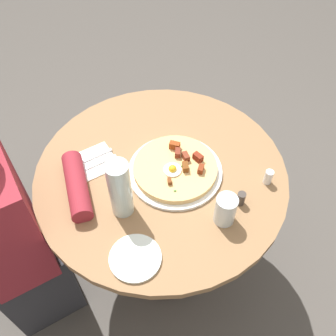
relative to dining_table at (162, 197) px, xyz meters
The scene contains 13 objects.
ground_plane 0.54m from the dining_table, ahead, with size 6.00×6.00×0.00m, color #4C4742.
dining_table is the anchor object (origin of this frame).
person_seated 0.57m from the dining_table, 103.56° to the right, with size 0.39×0.48×1.14m.
pizza_plate 0.18m from the dining_table, 54.69° to the left, with size 0.33×0.33×0.01m, color white.
breakfast_pizza 0.20m from the dining_table, 55.78° to the left, with size 0.30×0.30×0.05m.
bread_plate 0.38m from the dining_table, 42.71° to the right, with size 0.16×0.16×0.01m, color silver.
napkin 0.30m from the dining_table, 128.63° to the right, with size 0.17×0.14×0.00m, color white.
fork 0.30m from the dining_table, 125.37° to the right, with size 0.18×0.01×0.01m, color silver.
knife 0.32m from the dining_table, 131.61° to the right, with size 0.18×0.01×0.01m, color silver.
water_glass 0.36m from the dining_table, 15.47° to the left, with size 0.07×0.07×0.11m, color silver.
water_bottle 0.34m from the dining_table, 68.04° to the right, with size 0.07×0.07×0.22m, color silver.
salt_shaker 0.42m from the dining_table, 51.91° to the left, with size 0.03×0.03×0.06m, color white.
pepper_shaker 0.35m from the dining_table, 32.38° to the left, with size 0.03×0.03×0.05m, color #3F3833.
Camera 1 is at (0.73, -0.40, 1.75)m, focal length 40.17 mm.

